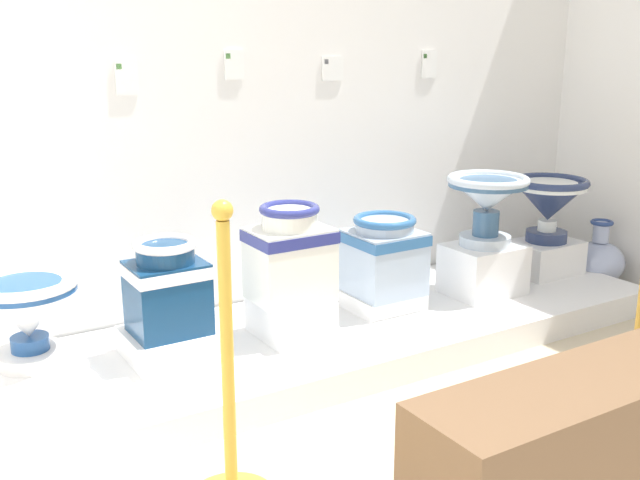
{
  "coord_description": "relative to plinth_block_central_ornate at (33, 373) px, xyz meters",
  "views": [
    {
      "loc": [
        0.15,
        -0.86,
        1.43
      ],
      "look_at": [
        1.86,
        1.93,
        0.55
      ],
      "focal_mm": 42.33,
      "sensor_mm": 36.0,
      "label": 1
    }
  ],
  "objects": [
    {
      "name": "antique_toilet_central_ornate",
      "position": [
        0.0,
        -0.0,
        0.27
      ],
      "size": [
        0.4,
        0.4,
        0.35
      ],
      "color": "white",
      "rests_on": "plinth_block_central_ornate"
    },
    {
      "name": "antique_toilet_squat_floral",
      "position": [
        2.22,
        -0.11,
        0.47
      ],
      "size": [
        0.41,
        0.41,
        0.36
      ],
      "color": "silver",
      "rests_on": "plinth_block_squat_floral"
    },
    {
      "name": "museum_bench",
      "position": [
        1.41,
        -1.45,
        0.02
      ],
      "size": [
        1.27,
        0.36,
        0.4
      ],
      "primitive_type": "cube",
      "color": "brown",
      "rests_on": "ground_plane"
    },
    {
      "name": "antique_toilet_slender_white",
      "position": [
        1.65,
        -0.03,
        0.24
      ],
      "size": [
        0.33,
        0.32,
        0.38
      ],
      "color": "#A3B7CD",
      "rests_on": "plinth_block_slender_white"
    },
    {
      "name": "plinth_block_squat_floral",
      "position": [
        2.22,
        -0.11,
        0.09
      ],
      "size": [
        0.38,
        0.3,
        0.26
      ],
      "primitive_type": "cube",
      "color": "white",
      "rests_on": "display_platform"
    },
    {
      "name": "info_placard_second",
      "position": [
        0.58,
        0.43,
        1.09
      ],
      "size": [
        0.1,
        0.01,
        0.15
      ],
      "color": "white"
    },
    {
      "name": "info_placard_fourth",
      "position": [
        1.64,
        0.43,
        1.1
      ],
      "size": [
        0.12,
        0.01,
        0.12
      ],
      "color": "white"
    },
    {
      "name": "info_placard_fifth",
      "position": [
        2.26,
        0.43,
        1.11
      ],
      "size": [
        0.1,
        0.01,
        0.15
      ],
      "color": "white"
    },
    {
      "name": "antique_toilet_tall_cobalt",
      "position": [
        2.77,
        -0.03,
        0.38
      ],
      "size": [
        0.42,
        0.42,
        0.36
      ],
      "color": "navy",
      "rests_on": "plinth_block_tall_cobalt"
    },
    {
      "name": "plinth_block_central_ornate",
      "position": [
        0.0,
        0.0,
        0.0
      ],
      "size": [
        0.34,
        0.37,
        0.08
      ],
      "primitive_type": "cube",
      "color": "white",
      "rests_on": "display_platform"
    },
    {
      "name": "antique_toilet_rightmost",
      "position": [
        0.54,
        -0.03,
        0.27
      ],
      "size": [
        0.31,
        0.27,
        0.4
      ],
      "color": "navy",
      "rests_on": "plinth_block_rightmost"
    },
    {
      "name": "decorative_vase_spare",
      "position": [
        3.14,
        -0.11,
        -0.01
      ],
      "size": [
        0.3,
        0.3,
        0.41
      ],
      "color": "navy",
      "rests_on": "ground_plane"
    },
    {
      "name": "plinth_block_slender_white",
      "position": [
        1.65,
        -0.03,
        -0.0
      ],
      "size": [
        0.34,
        0.28,
        0.08
      ],
      "primitive_type": "cube",
      "color": "white",
      "rests_on": "display_platform"
    },
    {
      "name": "stanchion_post_near_left",
      "position": [
        0.4,
        -0.93,
        0.09
      ],
      "size": [
        0.28,
        0.28,
        0.98
      ],
      "color": "gold",
      "rests_on": "ground_plane"
    },
    {
      "name": "wall_back",
      "position": [
        1.37,
        0.46,
        1.23
      ],
      "size": [
        4.14,
        0.06,
        2.82
      ],
      "primitive_type": "cube",
      "color": "white",
      "rests_on": "ground_plane"
    },
    {
      "name": "plinth_block_rightmost",
      "position": [
        0.54,
        -0.03,
        0.01
      ],
      "size": [
        0.36,
        0.37,
        0.11
      ],
      "primitive_type": "cube",
      "color": "white",
      "rests_on": "display_platform"
    },
    {
      "name": "antique_toilet_leftmost",
      "position": [
        1.09,
        -0.09,
        0.35
      ],
      "size": [
        0.35,
        0.27,
        0.42
      ],
      "color": "white",
      "rests_on": "plinth_block_leftmost"
    },
    {
      "name": "info_placard_third",
      "position": [
        1.09,
        0.43,
        1.13
      ],
      "size": [
        0.1,
        0.01,
        0.14
      ],
      "color": "white"
    },
    {
      "name": "plinth_block_leftmost",
      "position": [
        1.09,
        -0.09,
        0.05
      ],
      "size": [
        0.29,
        0.34,
        0.18
      ],
      "primitive_type": "cube",
      "color": "white",
      "rests_on": "display_platform"
    },
    {
      "name": "display_platform",
      "position": [
        1.37,
        -0.07,
        -0.11
      ],
      "size": [
        3.34,
        0.97,
        0.14
      ],
      "primitive_type": "cube",
      "color": "white",
      "rests_on": "ground_plane"
    },
    {
      "name": "plinth_block_tall_cobalt",
      "position": [
        2.77,
        -0.03,
        0.05
      ],
      "size": [
        0.38,
        0.28,
        0.19
      ],
      "primitive_type": "cube",
      "color": "white",
      "rests_on": "display_platform"
    }
  ]
}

